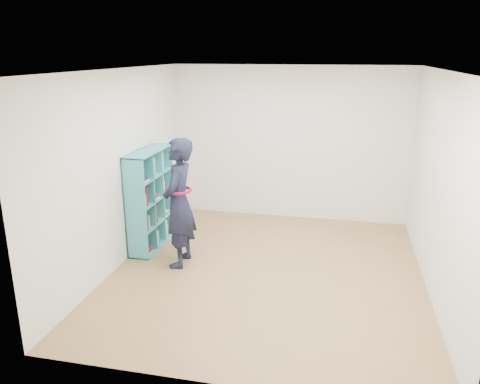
# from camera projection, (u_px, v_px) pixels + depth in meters

# --- Properties ---
(floor) EXTENTS (4.50, 4.50, 0.00)m
(floor) POSITION_uv_depth(u_px,v_px,m) (267.00, 272.00, 6.20)
(floor) COLOR olive
(floor) RESTS_ON ground
(ceiling) EXTENTS (4.50, 4.50, 0.00)m
(ceiling) POSITION_uv_depth(u_px,v_px,m) (271.00, 70.00, 5.45)
(ceiling) COLOR white
(ceiling) RESTS_ON wall_back
(wall_left) EXTENTS (0.02, 4.50, 2.60)m
(wall_left) POSITION_uv_depth(u_px,v_px,m) (120.00, 169.00, 6.23)
(wall_left) COLOR white
(wall_left) RESTS_ON floor
(wall_right) EXTENTS (0.02, 4.50, 2.60)m
(wall_right) POSITION_uv_depth(u_px,v_px,m) (439.00, 187.00, 5.41)
(wall_right) COLOR white
(wall_right) RESTS_ON floor
(wall_back) EXTENTS (4.00, 0.02, 2.60)m
(wall_back) POSITION_uv_depth(u_px,v_px,m) (289.00, 144.00, 7.93)
(wall_back) COLOR white
(wall_back) RESTS_ON floor
(wall_front) EXTENTS (4.00, 0.02, 2.60)m
(wall_front) POSITION_uv_depth(u_px,v_px,m) (225.00, 249.00, 3.72)
(wall_front) COLOR white
(wall_front) RESTS_ON floor
(bookshelf) EXTENTS (0.32, 1.09, 1.46)m
(bookshelf) POSITION_uv_depth(u_px,v_px,m) (149.00, 200.00, 6.88)
(bookshelf) COLOR teal
(bookshelf) RESTS_ON floor
(person) EXTENTS (0.44, 0.65, 1.75)m
(person) POSITION_uv_depth(u_px,v_px,m) (179.00, 203.00, 6.20)
(person) COLOR black
(person) RESTS_ON floor
(smartphone) EXTENTS (0.03, 0.09, 0.12)m
(smartphone) POSITION_uv_depth(u_px,v_px,m) (171.00, 192.00, 6.28)
(smartphone) COLOR silver
(smartphone) RESTS_ON person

